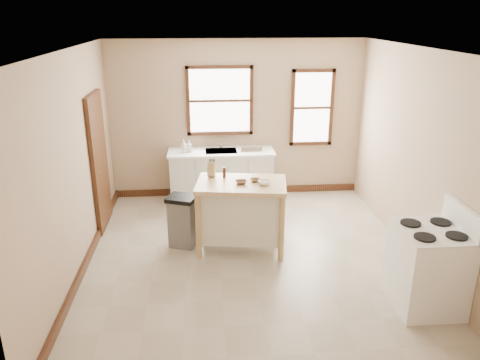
% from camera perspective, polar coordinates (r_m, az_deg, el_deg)
% --- Properties ---
extents(floor, '(5.00, 5.00, 0.00)m').
position_cam_1_polar(floor, '(6.57, 1.31, -9.54)').
color(floor, '#AEA08A').
rests_on(floor, ground).
extents(ceiling, '(5.00, 5.00, 0.00)m').
position_cam_1_polar(ceiling, '(5.74, 1.53, 15.60)').
color(ceiling, white).
rests_on(ceiling, ground).
extents(wall_back, '(4.50, 0.04, 2.80)m').
position_cam_1_polar(wall_back, '(8.41, -0.39, 7.34)').
color(wall_back, tan).
rests_on(wall_back, ground).
extents(wall_left, '(0.04, 5.00, 2.80)m').
position_cam_1_polar(wall_left, '(6.20, -19.77, 1.52)').
color(wall_left, tan).
rests_on(wall_left, ground).
extents(wall_right, '(0.04, 5.00, 2.80)m').
position_cam_1_polar(wall_right, '(6.63, 21.16, 2.51)').
color(wall_right, tan).
rests_on(wall_right, ground).
extents(window_main, '(1.17, 0.06, 1.22)m').
position_cam_1_polar(window_main, '(8.31, -2.48, 9.62)').
color(window_main, black).
rests_on(window_main, wall_back).
extents(window_side, '(0.77, 0.06, 1.37)m').
position_cam_1_polar(window_side, '(8.56, 8.77, 8.69)').
color(window_side, black).
rests_on(window_side, wall_back).
extents(door_left, '(0.06, 0.90, 2.10)m').
position_cam_1_polar(door_left, '(7.49, -16.78, 2.12)').
color(door_left, black).
rests_on(door_left, ground).
extents(baseboard_back, '(4.50, 0.04, 0.12)m').
position_cam_1_polar(baseboard_back, '(8.78, -0.36, -1.28)').
color(baseboard_back, black).
rests_on(baseboard_back, ground).
extents(baseboard_left, '(0.04, 5.00, 0.12)m').
position_cam_1_polar(baseboard_left, '(6.71, -18.18, -9.40)').
color(baseboard_left, black).
rests_on(baseboard_left, ground).
extents(sink_counter, '(1.86, 0.62, 0.92)m').
position_cam_1_polar(sink_counter, '(8.37, -2.27, 0.55)').
color(sink_counter, silver).
rests_on(sink_counter, ground).
extents(faucet, '(0.03, 0.03, 0.22)m').
position_cam_1_polar(faucet, '(8.37, -2.38, 4.64)').
color(faucet, silver).
rests_on(faucet, sink_counter).
extents(soap_bottle_a, '(0.09, 0.09, 0.22)m').
position_cam_1_polar(soap_bottle_a, '(8.14, -6.87, 4.10)').
color(soap_bottle_a, '#B2B2B2').
rests_on(soap_bottle_a, sink_counter).
extents(soap_bottle_b, '(0.09, 0.10, 0.20)m').
position_cam_1_polar(soap_bottle_b, '(8.19, -6.24, 4.11)').
color(soap_bottle_b, '#B2B2B2').
rests_on(soap_bottle_b, sink_counter).
extents(dish_rack, '(0.44, 0.37, 0.10)m').
position_cam_1_polar(dish_rack, '(8.24, 1.30, 3.96)').
color(dish_rack, silver).
rests_on(dish_rack, sink_counter).
extents(kitchen_island, '(1.33, 0.95, 1.00)m').
position_cam_1_polar(kitchen_island, '(6.64, 0.15, -4.37)').
color(kitchen_island, tan).
rests_on(kitchen_island, ground).
extents(knife_block, '(0.12, 0.12, 0.20)m').
position_cam_1_polar(knife_block, '(6.66, -3.48, 1.26)').
color(knife_block, tan).
rests_on(knife_block, kitchen_island).
extents(pepper_grinder, '(0.05, 0.05, 0.15)m').
position_cam_1_polar(pepper_grinder, '(6.62, -1.93, 0.93)').
color(pepper_grinder, '#3D1A10').
rests_on(pepper_grinder, kitchen_island).
extents(bowl_a, '(0.17, 0.17, 0.04)m').
position_cam_1_polar(bowl_a, '(6.40, 0.12, -0.26)').
color(bowl_a, brown).
rests_on(bowl_a, kitchen_island).
extents(bowl_b, '(0.16, 0.16, 0.04)m').
position_cam_1_polar(bowl_b, '(6.48, 1.87, -0.03)').
color(bowl_b, brown).
rests_on(bowl_b, kitchen_island).
extents(bowl_c, '(0.20, 0.20, 0.05)m').
position_cam_1_polar(bowl_c, '(6.36, 3.00, -0.33)').
color(bowl_c, white).
rests_on(bowl_c, kitchen_island).
extents(trash_bin, '(0.48, 0.45, 0.77)m').
position_cam_1_polar(trash_bin, '(6.80, -7.00, -5.02)').
color(trash_bin, '#5F5F5D').
rests_on(trash_bin, ground).
extents(gas_stove, '(0.77, 0.78, 1.23)m').
position_cam_1_polar(gas_stove, '(5.75, 22.01, -8.77)').
color(gas_stove, white).
rests_on(gas_stove, ground).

